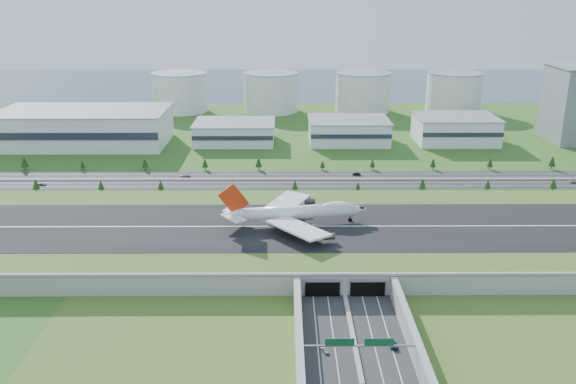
{
  "coord_description": "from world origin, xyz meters",
  "views": [
    {
      "loc": [
        -22.62,
        -255.49,
        111.07
      ],
      "look_at": [
        -21.0,
        35.0,
        12.77
      ],
      "focal_mm": 38.0,
      "sensor_mm": 36.0,
      "label": 1
    }
  ],
  "objects_px": {
    "car_4": "(42,184)",
    "car_7": "(185,175)",
    "car_2": "(394,345)",
    "car_6": "(575,182)",
    "car_0": "(325,350)",
    "car_5": "(357,174)",
    "fuel_tank_a": "(180,93)",
    "boeing_747": "(295,212)"
  },
  "relations": [
    {
      "from": "car_0",
      "to": "car_2",
      "type": "xyz_separation_m",
      "value": [
        22.44,
        2.69,
        0.02
      ]
    },
    {
      "from": "car_6",
      "to": "car_7",
      "type": "xyz_separation_m",
      "value": [
        -234.29,
        14.89,
        0.0
      ]
    },
    {
      "from": "fuel_tank_a",
      "to": "boeing_747",
      "type": "xyz_separation_m",
      "value": [
        102.06,
        -307.27,
        -3.51
      ]
    },
    {
      "from": "fuel_tank_a",
      "to": "boeing_747",
      "type": "distance_m",
      "value": 323.8
    },
    {
      "from": "fuel_tank_a",
      "to": "car_5",
      "type": "relative_size",
      "value": 10.16
    },
    {
      "from": "car_7",
      "to": "car_0",
      "type": "bearing_deg",
      "value": 13.12
    },
    {
      "from": "car_4",
      "to": "car_5",
      "type": "height_order",
      "value": "car_5"
    },
    {
      "from": "boeing_747",
      "to": "car_0",
      "type": "height_order",
      "value": "boeing_747"
    },
    {
      "from": "car_2",
      "to": "car_5",
      "type": "bearing_deg",
      "value": -92.54
    },
    {
      "from": "fuel_tank_a",
      "to": "car_0",
      "type": "distance_m",
      "value": 412.73
    },
    {
      "from": "fuel_tank_a",
      "to": "car_4",
      "type": "bearing_deg",
      "value": -101.37
    },
    {
      "from": "boeing_747",
      "to": "car_7",
      "type": "relative_size",
      "value": 11.5
    },
    {
      "from": "car_2",
      "to": "car_6",
      "type": "height_order",
      "value": "car_6"
    },
    {
      "from": "car_6",
      "to": "car_7",
      "type": "height_order",
      "value": "car_7"
    },
    {
      "from": "car_0",
      "to": "car_5",
      "type": "distance_m",
      "value": 194.75
    },
    {
      "from": "car_7",
      "to": "fuel_tank_a",
      "type": "bearing_deg",
      "value": -178.36
    },
    {
      "from": "car_2",
      "to": "boeing_747",
      "type": "bearing_deg",
      "value": -70.5
    },
    {
      "from": "car_5",
      "to": "car_7",
      "type": "height_order",
      "value": "car_7"
    },
    {
      "from": "car_2",
      "to": "fuel_tank_a",
      "type": "bearing_deg",
      "value": -71.19
    },
    {
      "from": "car_4",
      "to": "car_7",
      "type": "height_order",
      "value": "car_7"
    },
    {
      "from": "car_0",
      "to": "car_6",
      "type": "height_order",
      "value": "car_6"
    },
    {
      "from": "car_0",
      "to": "car_7",
      "type": "distance_m",
      "value": 204.35
    },
    {
      "from": "car_4",
      "to": "car_5",
      "type": "bearing_deg",
      "value": -75.23
    },
    {
      "from": "car_0",
      "to": "car_2",
      "type": "bearing_deg",
      "value": -15.91
    },
    {
      "from": "car_2",
      "to": "car_7",
      "type": "xyz_separation_m",
      "value": [
        -96.72,
        187.67,
        0.17
      ]
    },
    {
      "from": "car_5",
      "to": "car_6",
      "type": "relative_size",
      "value": 0.8
    },
    {
      "from": "car_0",
      "to": "car_7",
      "type": "relative_size",
      "value": 0.66
    },
    {
      "from": "fuel_tank_a",
      "to": "car_5",
      "type": "distance_m",
      "value": 250.03
    },
    {
      "from": "fuel_tank_a",
      "to": "car_2",
      "type": "relative_size",
      "value": 10.14
    },
    {
      "from": "car_4",
      "to": "car_2",
      "type": "bearing_deg",
      "value": -124.88
    },
    {
      "from": "car_6",
      "to": "car_7",
      "type": "distance_m",
      "value": 234.76
    },
    {
      "from": "boeing_747",
      "to": "car_5",
      "type": "distance_m",
      "value": 110.29
    },
    {
      "from": "car_7",
      "to": "car_4",
      "type": "bearing_deg",
      "value": -86.0
    },
    {
      "from": "car_5",
      "to": "car_7",
      "type": "bearing_deg",
      "value": -83.78
    },
    {
      "from": "car_0",
      "to": "car_5",
      "type": "xyz_separation_m",
      "value": [
        31.66,
        192.16,
        0.14
      ]
    },
    {
      "from": "fuel_tank_a",
      "to": "car_6",
      "type": "xyz_separation_m",
      "value": [
        270.18,
        -221.92,
        -16.52
      ]
    },
    {
      "from": "boeing_747",
      "to": "car_7",
      "type": "distance_m",
      "value": 120.81
    },
    {
      "from": "car_0",
      "to": "car_5",
      "type": "height_order",
      "value": "car_5"
    },
    {
      "from": "car_2",
      "to": "car_4",
      "type": "distance_m",
      "value": 246.08
    },
    {
      "from": "car_4",
      "to": "car_6",
      "type": "distance_m",
      "value": 315.35
    },
    {
      "from": "car_4",
      "to": "car_0",
      "type": "bearing_deg",
      "value": -129.19
    },
    {
      "from": "boeing_747",
      "to": "car_6",
      "type": "distance_m",
      "value": 188.99
    }
  ]
}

